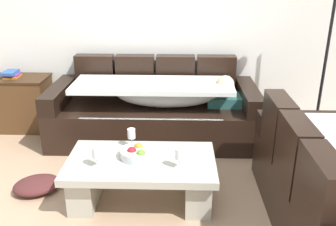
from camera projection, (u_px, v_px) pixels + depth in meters
name	position (u px, v px, depth m)	size (l,w,h in m)	color
back_wall	(138.00, 12.00, 4.24)	(9.00, 0.10, 2.70)	white
couch_along_wall	(157.00, 111.00, 4.12)	(2.26, 0.92, 0.88)	black
coffee_table	(141.00, 175.00, 3.02)	(1.20, 0.68, 0.38)	#B1B0A1
fruit_bowl	(137.00, 153.00, 2.98)	(0.28, 0.28, 0.10)	silver
wine_glass_near_left	(96.00, 153.00, 2.82)	(0.07, 0.07, 0.17)	silver
wine_glass_near_right	(179.00, 154.00, 2.80)	(0.07, 0.07, 0.17)	silver
wine_glass_far_back	(131.00, 134.00, 3.14)	(0.07, 0.07, 0.17)	silver
side_cabinet	(20.00, 103.00, 4.38)	(0.72, 0.44, 0.64)	#4E311A
book_stack_on_cabinet	(11.00, 74.00, 4.25)	(0.18, 0.21, 0.08)	#B76623
floor_lamp	(325.00, 42.00, 3.76)	(0.33, 0.31, 1.95)	black
crumpled_garment	(37.00, 185.00, 3.20)	(0.40, 0.32, 0.12)	#4C2323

